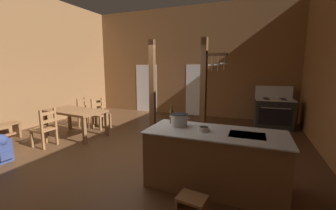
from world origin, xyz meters
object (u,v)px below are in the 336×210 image
at_px(ladderback_chair_at_table_end, 86,113).
at_px(ladderback_chair_near_window, 45,129).
at_px(mixing_bowl_on_counter, 204,129).
at_px(stockpot_on_counter, 179,120).
at_px(kitchen_island, 214,159).
at_px(step_stool, 192,206).
at_px(stove_range, 273,113).
at_px(backpack, 1,148).
at_px(bottle_tall_on_counter, 172,116).
at_px(ladderback_chair_by_post, 100,114).
at_px(dining_table, 75,113).

bearing_deg(ladderback_chair_at_table_end, ladderback_chair_near_window, -77.03).
bearing_deg(mixing_bowl_on_counter, stockpot_on_counter, 161.84).
bearing_deg(ladderback_chair_near_window, kitchen_island, -4.06).
xyz_separation_m(ladderback_chair_near_window, stockpot_on_counter, (3.51, -0.17, 0.57)).
xyz_separation_m(ladderback_chair_near_window, ladderback_chair_at_table_end, (-0.42, 1.83, 0.00)).
bearing_deg(step_stool, stove_range, 76.53).
xyz_separation_m(backpack, stockpot_on_counter, (3.51, 0.84, 0.71)).
distance_m(ladderback_chair_near_window, mixing_bowl_on_counter, 4.02).
distance_m(kitchen_island, ladderback_chair_near_window, 4.16).
distance_m(mixing_bowl_on_counter, bottle_tall_on_counter, 0.70).
xyz_separation_m(backpack, bottle_tall_on_counter, (3.33, 0.94, 0.74)).
bearing_deg(ladderback_chair_by_post, step_stool, -38.15).
xyz_separation_m(ladderback_chair_by_post, mixing_bowl_on_counter, (3.85, -2.21, 0.50)).
bearing_deg(step_stool, mixing_bowl_on_counter, 94.04).
distance_m(kitchen_island, bottle_tall_on_counter, 1.04).
bearing_deg(bottle_tall_on_counter, kitchen_island, -15.29).
bearing_deg(stove_range, kitchen_island, -104.75).
relative_size(kitchen_island, stockpot_on_counter, 5.90).
bearing_deg(dining_table, stockpot_on_counter, -18.00).
xyz_separation_m(stove_range, step_stool, (-1.25, -5.23, -0.30)).
xyz_separation_m(dining_table, stockpot_on_counter, (3.50, -1.14, 0.37)).
bearing_deg(kitchen_island, ladderback_chair_by_post, 151.59).
bearing_deg(mixing_bowl_on_counter, bottle_tall_on_counter, 158.79).
distance_m(stove_range, step_stool, 5.38).
bearing_deg(stove_range, backpack, -136.38).
relative_size(dining_table, stockpot_on_counter, 4.87).
bearing_deg(dining_table, kitchen_island, -16.97).
distance_m(dining_table, bottle_tall_on_counter, 3.50).
height_order(ladderback_chair_at_table_end, mixing_bowl_on_counter, mixing_bowl_on_counter).
relative_size(ladderback_chair_at_table_end, mixing_bowl_on_counter, 5.41).
xyz_separation_m(dining_table, bottle_tall_on_counter, (3.32, -1.04, 0.40)).
bearing_deg(dining_table, mixing_bowl_on_counter, -18.02).
distance_m(backpack, mixing_bowl_on_counter, 4.09).
distance_m(stove_range, dining_table, 6.11).
bearing_deg(stockpot_on_counter, bottle_tall_on_counter, 151.43).
bearing_deg(bottle_tall_on_counter, stove_range, 64.48).
xyz_separation_m(kitchen_island, bottle_tall_on_counter, (-0.82, 0.22, 0.59)).
distance_m(kitchen_island, mixing_bowl_on_counter, 0.52).
relative_size(dining_table, bottle_tall_on_counter, 5.31).
relative_size(kitchen_island, bottle_tall_on_counter, 6.43).
relative_size(stove_range, stockpot_on_counter, 3.59).
bearing_deg(ladderback_chair_at_table_end, dining_table, -63.10).
height_order(ladderback_chair_by_post, bottle_tall_on_counter, bottle_tall_on_counter).
bearing_deg(bottle_tall_on_counter, mixing_bowl_on_counter, -21.21).
relative_size(step_stool, mixing_bowl_on_counter, 2.24).
height_order(ladderback_chair_at_table_end, stockpot_on_counter, stockpot_on_counter).
relative_size(ladderback_chair_by_post, ladderback_chair_at_table_end, 1.00).
height_order(ladderback_chair_near_window, ladderback_chair_at_table_end, same).
height_order(ladderback_chair_by_post, ladderback_chair_at_table_end, same).
distance_m(kitchen_island, ladderback_chair_at_table_end, 5.05).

